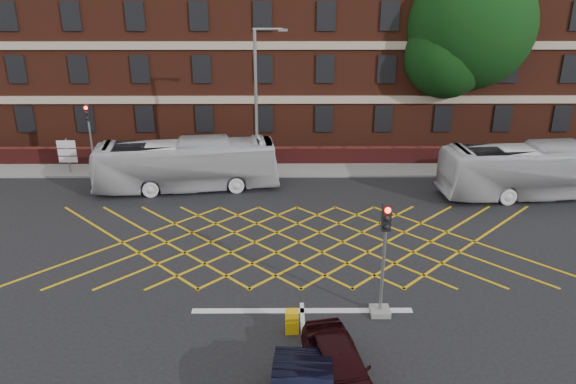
{
  "coord_description": "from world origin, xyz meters",
  "views": [
    {
      "loc": [
        -0.61,
        -20.8,
        11.54
      ],
      "look_at": [
        -0.49,
        1.5,
        2.66
      ],
      "focal_mm": 35.0,
      "sensor_mm": 36.0,
      "label": 1
    }
  ],
  "objects_px": {
    "bus_right": "(538,171)",
    "street_lamp": "(258,132)",
    "direction_signs": "(67,153)",
    "bus_left": "(187,165)",
    "car_maroon": "(339,365)",
    "traffic_light_near": "(383,271)",
    "deciduous_tree": "(468,34)",
    "traffic_light_far": "(92,146)",
    "utility_cabinet": "(292,322)"
  },
  "relations": [
    {
      "from": "bus_right",
      "to": "street_lamp",
      "type": "distance_m",
      "value": 15.39
    },
    {
      "from": "direction_signs",
      "to": "bus_left",
      "type": "bearing_deg",
      "value": -17.67
    },
    {
      "from": "car_maroon",
      "to": "traffic_light_near",
      "type": "xyz_separation_m",
      "value": [
        1.83,
        3.69,
        1.07
      ]
    },
    {
      "from": "traffic_light_near",
      "to": "street_lamp",
      "type": "distance_m",
      "value": 14.5
    },
    {
      "from": "deciduous_tree",
      "to": "traffic_light_far",
      "type": "height_order",
      "value": "deciduous_tree"
    },
    {
      "from": "traffic_light_near",
      "to": "utility_cabinet",
      "type": "height_order",
      "value": "traffic_light_near"
    },
    {
      "from": "bus_right",
      "to": "traffic_light_far",
      "type": "bearing_deg",
      "value": 77.26
    },
    {
      "from": "bus_right",
      "to": "utility_cabinet",
      "type": "xyz_separation_m",
      "value": [
        -13.37,
        -12.31,
        -1.04
      ]
    },
    {
      "from": "bus_right",
      "to": "street_lamp",
      "type": "relative_size",
      "value": 1.21
    },
    {
      "from": "direction_signs",
      "to": "utility_cabinet",
      "type": "height_order",
      "value": "direction_signs"
    },
    {
      "from": "bus_left",
      "to": "direction_signs",
      "type": "xyz_separation_m",
      "value": [
        -7.5,
        2.39,
        -0.03
      ]
    },
    {
      "from": "traffic_light_near",
      "to": "bus_right",
      "type": "bearing_deg",
      "value": 47.76
    },
    {
      "from": "traffic_light_near",
      "to": "traffic_light_far",
      "type": "distance_m",
      "value": 20.97
    },
    {
      "from": "car_maroon",
      "to": "deciduous_tree",
      "type": "bearing_deg",
      "value": 55.95
    },
    {
      "from": "car_maroon",
      "to": "traffic_light_far",
      "type": "bearing_deg",
      "value": 114.27
    },
    {
      "from": "bus_right",
      "to": "direction_signs",
      "type": "height_order",
      "value": "bus_right"
    },
    {
      "from": "car_maroon",
      "to": "traffic_light_near",
      "type": "relative_size",
      "value": 0.95
    },
    {
      "from": "bus_right",
      "to": "direction_signs",
      "type": "distance_m",
      "value": 26.81
    },
    {
      "from": "direction_signs",
      "to": "utility_cabinet",
      "type": "xyz_separation_m",
      "value": [
        13.2,
        -15.91,
        -0.96
      ]
    },
    {
      "from": "car_maroon",
      "to": "utility_cabinet",
      "type": "distance_m",
      "value": 2.95
    },
    {
      "from": "traffic_light_near",
      "to": "utility_cabinet",
      "type": "xyz_separation_m",
      "value": [
        -3.17,
        -1.08,
        -1.34
      ]
    },
    {
      "from": "bus_right",
      "to": "direction_signs",
      "type": "relative_size",
      "value": 4.77
    },
    {
      "from": "direction_signs",
      "to": "deciduous_tree",
      "type": "bearing_deg",
      "value": 12.37
    },
    {
      "from": "traffic_light_far",
      "to": "street_lamp",
      "type": "xyz_separation_m",
      "value": [
        9.92,
        -1.22,
        1.19
      ]
    },
    {
      "from": "traffic_light_near",
      "to": "street_lamp",
      "type": "xyz_separation_m",
      "value": [
        -4.94,
        13.59,
        1.19
      ]
    },
    {
      "from": "bus_right",
      "to": "deciduous_tree",
      "type": "relative_size",
      "value": 0.84
    },
    {
      "from": "bus_right",
      "to": "car_maroon",
      "type": "height_order",
      "value": "bus_right"
    },
    {
      "from": "bus_right",
      "to": "utility_cabinet",
      "type": "bearing_deg",
      "value": 128.01
    },
    {
      "from": "bus_left",
      "to": "deciduous_tree",
      "type": "bearing_deg",
      "value": -72.87
    },
    {
      "from": "traffic_light_far",
      "to": "utility_cabinet",
      "type": "height_order",
      "value": "traffic_light_far"
    },
    {
      "from": "deciduous_tree",
      "to": "utility_cabinet",
      "type": "distance_m",
      "value": 25.34
    },
    {
      "from": "car_maroon",
      "to": "traffic_light_near",
      "type": "bearing_deg",
      "value": 52.68
    },
    {
      "from": "bus_right",
      "to": "deciduous_tree",
      "type": "xyz_separation_m",
      "value": [
        -1.78,
        9.04,
        6.19
      ]
    },
    {
      "from": "bus_left",
      "to": "car_maroon",
      "type": "relative_size",
      "value": 2.49
    },
    {
      "from": "traffic_light_near",
      "to": "direction_signs",
      "type": "height_order",
      "value": "traffic_light_near"
    },
    {
      "from": "bus_right",
      "to": "traffic_light_near",
      "type": "height_order",
      "value": "traffic_light_near"
    },
    {
      "from": "traffic_light_far",
      "to": "street_lamp",
      "type": "height_order",
      "value": "street_lamp"
    },
    {
      "from": "street_lamp",
      "to": "utility_cabinet",
      "type": "height_order",
      "value": "street_lamp"
    },
    {
      "from": "bus_left",
      "to": "deciduous_tree",
      "type": "relative_size",
      "value": 0.82
    },
    {
      "from": "direction_signs",
      "to": "utility_cabinet",
      "type": "bearing_deg",
      "value": -50.32
    },
    {
      "from": "deciduous_tree",
      "to": "street_lamp",
      "type": "relative_size",
      "value": 1.44
    },
    {
      "from": "utility_cabinet",
      "to": "bus_left",
      "type": "bearing_deg",
      "value": 112.87
    },
    {
      "from": "car_maroon",
      "to": "bus_right",
      "type": "bearing_deg",
      "value": 40.24
    },
    {
      "from": "deciduous_tree",
      "to": "direction_signs",
      "type": "bearing_deg",
      "value": -167.63
    },
    {
      "from": "car_maroon",
      "to": "traffic_light_far",
      "type": "xyz_separation_m",
      "value": [
        -13.02,
        18.49,
        1.07
      ]
    },
    {
      "from": "direction_signs",
      "to": "traffic_light_near",
      "type": "bearing_deg",
      "value": -42.17
    },
    {
      "from": "car_maroon",
      "to": "street_lamp",
      "type": "xyz_separation_m",
      "value": [
        -3.1,
        17.27,
        2.26
      ]
    },
    {
      "from": "bus_left",
      "to": "traffic_light_far",
      "type": "relative_size",
      "value": 2.37
    },
    {
      "from": "traffic_light_far",
      "to": "deciduous_tree",
      "type": "bearing_deg",
      "value": 13.21
    },
    {
      "from": "bus_right",
      "to": "street_lamp",
      "type": "bearing_deg",
      "value": 76.52
    }
  ]
}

